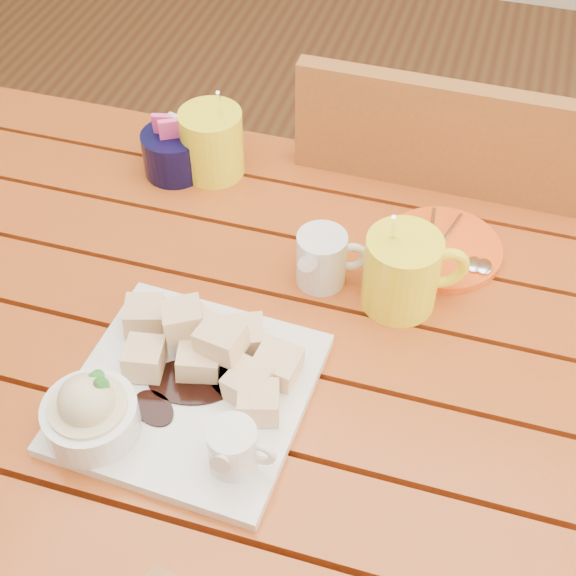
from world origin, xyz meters
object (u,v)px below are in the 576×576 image
(table, at_px, (252,373))
(dessert_plate, at_px, (171,389))
(coffee_mug_right, at_px, (404,271))
(coffee_mug_left, at_px, (210,141))
(chair_far, at_px, (428,245))
(orange_saucer, at_px, (443,249))

(table, relative_size, dessert_plate, 4.19)
(table, xyz_separation_m, coffee_mug_right, (0.18, 0.09, 0.16))
(coffee_mug_left, relative_size, chair_far, 0.17)
(orange_saucer, bearing_deg, chair_far, 97.87)
(table, height_order, coffee_mug_right, coffee_mug_right)
(coffee_mug_left, bearing_deg, orange_saucer, -2.69)
(table, distance_m, chair_far, 0.51)
(table, relative_size, orange_saucer, 7.17)
(chair_far, bearing_deg, table, 68.69)
(dessert_plate, distance_m, chair_far, 0.70)
(coffee_mug_left, distance_m, orange_saucer, 0.39)
(table, xyz_separation_m, dessert_plate, (-0.04, -0.15, 0.14))
(dessert_plate, distance_m, orange_saucer, 0.44)
(table, bearing_deg, coffee_mug_left, 118.71)
(coffee_mug_right, distance_m, chair_far, 0.47)
(dessert_plate, height_order, coffee_mug_right, coffee_mug_right)
(table, distance_m, dessert_plate, 0.21)
(chair_far, bearing_deg, dessert_plate, 69.90)
(dessert_plate, relative_size, orange_saucer, 1.71)
(table, distance_m, coffee_mug_right, 0.26)
(orange_saucer, bearing_deg, coffee_mug_left, 168.05)
(coffee_mug_left, bearing_deg, dessert_plate, -66.35)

